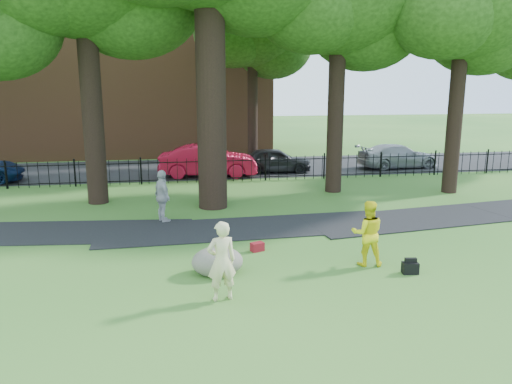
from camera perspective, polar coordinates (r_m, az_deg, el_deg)
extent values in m
plane|color=#306623|center=(12.82, -2.31, -9.27)|extent=(120.00, 120.00, 0.00)
cube|color=black|center=(16.60, -0.58, -4.16)|extent=(36.07, 3.85, 0.03)
cube|color=black|center=(28.26, -6.41, 2.67)|extent=(80.00, 7.00, 0.02)
cube|color=black|center=(24.16, -5.93, 3.49)|extent=(44.00, 0.04, 0.04)
cube|color=black|center=(24.30, -5.88, 1.53)|extent=(44.00, 0.04, 0.04)
cube|color=brown|center=(35.94, -13.97, 14.06)|extent=(18.00, 8.00, 12.00)
cylinder|color=black|center=(18.89, -5.21, 13.92)|extent=(1.10, 1.10, 10.50)
cylinder|color=black|center=(20.55, -18.37, 11.27)|extent=(0.80, 0.80, 9.10)
cylinder|color=black|center=(21.96, 9.15, 10.85)|extent=(0.70, 0.70, 8.40)
ellipsoid|color=#1A360E|center=(23.40, 12.40, 18.76)|extent=(5.28, 5.28, 4.49)
ellipsoid|color=#1A360E|center=(21.18, 6.49, 20.97)|extent=(4.95, 4.95, 4.21)
cylinder|color=black|center=(23.17, 21.93, 9.77)|extent=(0.64, 0.64, 8.05)
ellipsoid|color=#1A360E|center=(24.67, 24.46, 16.91)|extent=(4.96, 4.96, 4.22)
ellipsoid|color=#1A360E|center=(22.18, 20.68, 19.04)|extent=(4.65, 4.65, 3.95)
imported|color=beige|center=(11.06, -3.96, -7.87)|extent=(0.73, 0.54, 1.81)
imported|color=yellow|center=(13.43, 12.62, -4.62)|extent=(0.96, 0.82, 1.74)
imported|color=#A8A7AC|center=(17.40, -10.64, -0.50)|extent=(0.84, 1.16, 1.83)
ellipsoid|color=#5D584D|center=(12.70, -4.45, -7.69)|extent=(1.58, 1.42, 0.76)
cube|color=black|center=(13.33, 17.21, -8.29)|extent=(0.42, 0.29, 0.29)
cube|color=maroon|center=(14.38, 0.15, -6.29)|extent=(0.43, 0.35, 0.25)
imported|color=#B10D2A|center=(25.69, -5.48, 3.57)|extent=(5.11, 2.23, 1.64)
imported|color=black|center=(26.87, 2.17, 3.67)|extent=(4.02, 1.93, 1.33)
imported|color=gray|center=(29.34, 15.87, 3.96)|extent=(4.79, 2.34, 1.34)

